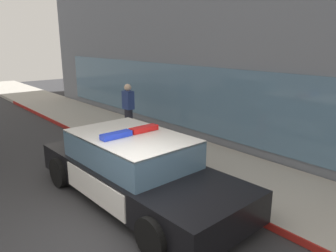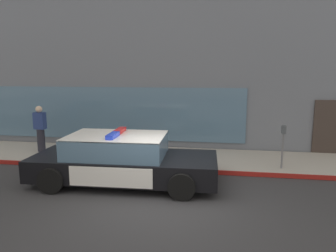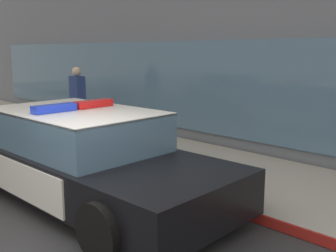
# 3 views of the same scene
# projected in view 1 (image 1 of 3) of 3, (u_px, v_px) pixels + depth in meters

# --- Properties ---
(ground) EXTENTS (48.00, 48.00, 0.00)m
(ground) POSITION_uv_depth(u_px,v_px,m) (132.00, 244.00, 5.34)
(ground) COLOR #303033
(sidewalk) EXTENTS (48.00, 2.64, 0.15)m
(sidewalk) POSITION_uv_depth(u_px,v_px,m) (255.00, 183.00, 7.46)
(sidewalk) COLOR #A39E93
(sidewalk) RESTS_ON ground
(curb_red_paint) EXTENTS (28.80, 0.04, 0.14)m
(curb_red_paint) POSITION_uv_depth(u_px,v_px,m) (217.00, 201.00, 6.63)
(curb_red_paint) COLOR maroon
(curb_red_paint) RESTS_ON ground
(storefront_building) EXTENTS (24.19, 8.79, 9.25)m
(storefront_building) POSITION_uv_depth(u_px,v_px,m) (313.00, 1.00, 11.32)
(storefront_building) COLOR slate
(storefront_building) RESTS_ON ground
(police_cruiser) EXTENTS (5.17, 2.26, 1.49)m
(police_cruiser) POSITION_uv_depth(u_px,v_px,m) (136.00, 168.00, 6.75)
(police_cruiser) COLOR black
(police_cruiser) RESTS_ON ground
(fire_hydrant) EXTENTS (0.34, 0.39, 0.73)m
(fire_hydrant) POSITION_uv_depth(u_px,v_px,m) (181.00, 149.00, 8.49)
(fire_hydrant) COLOR red
(fire_hydrant) RESTS_ON sidewalk
(pedestrian_on_sidewalk) EXTENTS (0.41, 0.28, 1.71)m
(pedestrian_on_sidewalk) POSITION_uv_depth(u_px,v_px,m) (128.00, 108.00, 11.05)
(pedestrian_on_sidewalk) COLOR #23232D
(pedestrian_on_sidewalk) RESTS_ON sidewalk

